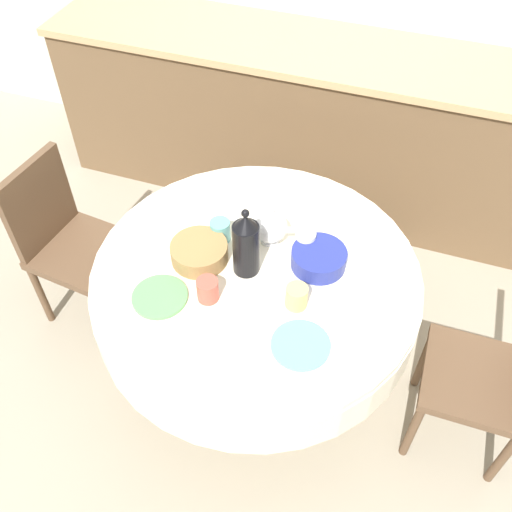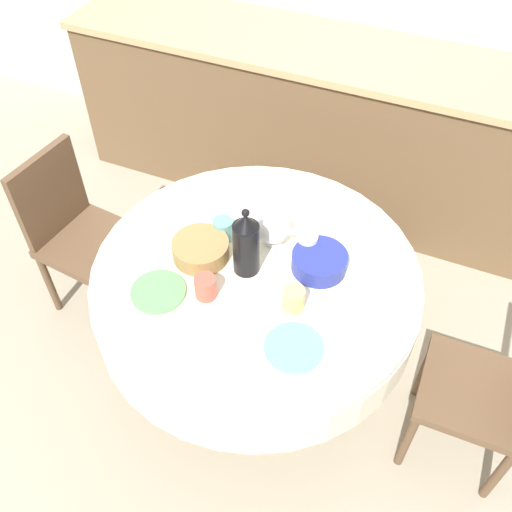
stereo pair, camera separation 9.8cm
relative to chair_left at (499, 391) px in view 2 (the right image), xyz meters
name	(u,v)px [view 2 (the right image)]	position (x,y,z in m)	size (l,w,h in m)	color
ground_plane	(256,370)	(-0.98, -0.01, -0.48)	(12.00, 12.00, 0.00)	#9E937F
kitchen_counter	(351,132)	(-0.98, 1.36, 0.00)	(3.24, 0.64, 0.95)	brown
dining_table	(256,290)	(-0.98, -0.01, 0.13)	(1.28, 1.28, 0.73)	olive
chair_left	(499,391)	(0.00, 0.00, 0.00)	(0.40, 0.40, 0.86)	brown
chair_right	(76,228)	(-1.95, 0.09, 0.00)	(0.44, 0.44, 0.86)	brown
plate_near_left	(158,292)	(-1.27, -0.26, 0.26)	(0.21, 0.21, 0.01)	#5BA85B
cup_near_left	(205,287)	(-1.10, -0.19, 0.30)	(0.08, 0.08, 0.09)	#CC4C3D
plate_near_right	(294,347)	(-0.72, -0.29, 0.26)	(0.21, 0.21, 0.01)	#60BCB7
cup_near_right	(293,299)	(-0.79, -0.12, 0.30)	(0.08, 0.08, 0.09)	#DBB766
plate_far_left	(226,206)	(-1.24, 0.27, 0.26)	(0.21, 0.21, 0.01)	white
cup_far_left	(223,229)	(-1.17, 0.10, 0.30)	(0.08, 0.08, 0.09)	#5BA39E
plate_far_right	(351,256)	(-0.66, 0.20, 0.26)	(0.21, 0.21, 0.01)	white
cup_far_right	(307,244)	(-0.83, 0.16, 0.30)	(0.08, 0.08, 0.09)	white
coffee_carafe	(246,244)	(-1.02, -0.02, 0.39)	(0.10, 0.10, 0.31)	black
teapot	(274,228)	(-0.97, 0.16, 0.33)	(0.19, 0.14, 0.18)	white
bread_basket	(201,249)	(-1.20, -0.03, 0.29)	(0.22, 0.22, 0.07)	olive
fruit_bowl	(319,262)	(-0.76, 0.10, 0.29)	(0.21, 0.21, 0.07)	navy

